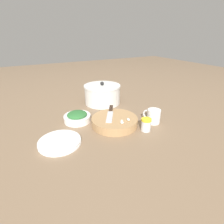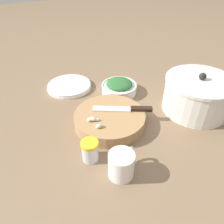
# 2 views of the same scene
# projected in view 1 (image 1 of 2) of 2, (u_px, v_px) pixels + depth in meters

# --- Properties ---
(ground_plane) EXTENTS (5.00, 5.00, 0.00)m
(ground_plane) POSITION_uv_depth(u_px,v_px,m) (106.00, 124.00, 1.07)
(ground_plane) COLOR #7F664C
(cutting_board) EXTENTS (0.27, 0.27, 0.05)m
(cutting_board) POSITION_uv_depth(u_px,v_px,m) (115.00, 121.00, 1.04)
(cutting_board) COLOR tan
(cutting_board) RESTS_ON ground_plane
(chef_knife) EXTENTS (0.15, 0.21, 0.01)m
(chef_knife) POSITION_uv_depth(u_px,v_px,m) (110.00, 112.00, 1.09)
(chef_knife) COLOR black
(chef_knife) RESTS_ON cutting_board
(garlic_cloves) EXTENTS (0.07, 0.05, 0.02)m
(garlic_cloves) POSITION_uv_depth(u_px,v_px,m) (124.00, 121.00, 0.98)
(garlic_cloves) COLOR silver
(garlic_cloves) RESTS_ON cutting_board
(herb_bowl) EXTENTS (0.17, 0.17, 0.06)m
(herb_bowl) POSITION_uv_depth(u_px,v_px,m) (77.00, 117.00, 1.08)
(herb_bowl) COLOR white
(herb_bowl) RESTS_ON ground_plane
(spice_jar) EXTENTS (0.06, 0.06, 0.07)m
(spice_jar) POSITION_uv_depth(u_px,v_px,m) (146.00, 125.00, 0.98)
(spice_jar) COLOR silver
(spice_jar) RESTS_ON ground_plane
(coffee_mug) EXTENTS (0.08, 0.11, 0.09)m
(coffee_mug) POSITION_uv_depth(u_px,v_px,m) (153.00, 116.00, 1.07)
(coffee_mug) COLOR white
(coffee_mug) RESTS_ON ground_plane
(plate_stack) EXTENTS (0.21, 0.21, 0.02)m
(plate_stack) POSITION_uv_depth(u_px,v_px,m) (60.00, 142.00, 0.87)
(plate_stack) COLOR white
(plate_stack) RESTS_ON ground_plane
(stock_pot) EXTENTS (0.28, 0.28, 0.17)m
(stock_pot) POSITION_uv_depth(u_px,v_px,m) (102.00, 94.00, 1.35)
(stock_pot) COLOR silver
(stock_pot) RESTS_ON ground_plane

